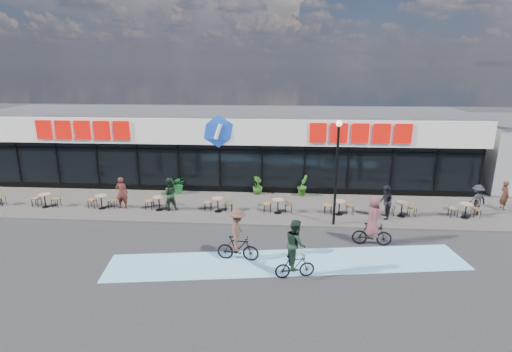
# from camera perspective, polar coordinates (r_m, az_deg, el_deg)

# --- Properties ---
(ground) EXTENTS (120.00, 120.00, 0.00)m
(ground) POSITION_cam_1_polar(r_m,az_deg,el_deg) (17.83, -8.60, -9.41)
(ground) COLOR #28282B
(ground) RESTS_ON ground
(sidewalk) EXTENTS (44.00, 5.00, 0.10)m
(sidewalk) POSITION_cam_1_polar(r_m,az_deg,el_deg) (21.88, -6.08, -4.32)
(sidewalk) COLOR #59544F
(sidewalk) RESTS_ON ground
(bike_lane) EXTENTS (14.17, 4.13, 0.01)m
(bike_lane) POSITION_cam_1_polar(r_m,az_deg,el_deg) (16.09, 4.57, -12.16)
(bike_lane) COLOR #7EC7EE
(bike_lane) RESTS_ON ground
(building) EXTENTS (30.60, 6.57, 4.75)m
(building) POSITION_cam_1_polar(r_m,az_deg,el_deg) (26.44, -4.20, 4.39)
(building) COLOR black
(building) RESTS_ON ground
(lamp_post) EXTENTS (0.28, 0.28, 4.99)m
(lamp_post) POSITION_cam_1_polar(r_m,az_deg,el_deg) (18.73, 11.46, 1.69)
(lamp_post) COLOR black
(lamp_post) RESTS_ON sidewalk
(bistro_set_1) EXTENTS (1.54, 0.62, 0.90)m
(bistro_set_1) POSITION_cam_1_polar(r_m,az_deg,el_deg) (24.22, -27.82, -2.86)
(bistro_set_1) COLOR tan
(bistro_set_1) RESTS_ON sidewalk
(bistro_set_2) EXTENTS (1.54, 0.62, 0.90)m
(bistro_set_2) POSITION_cam_1_polar(r_m,az_deg,el_deg) (22.75, -21.13, -3.19)
(bistro_set_2) COLOR tan
(bistro_set_2) RESTS_ON sidewalk
(bistro_set_3) EXTENTS (1.54, 0.62, 0.90)m
(bistro_set_3) POSITION_cam_1_polar(r_m,az_deg,el_deg) (21.62, -13.61, -3.52)
(bistro_set_3) COLOR tan
(bistro_set_3) RESTS_ON sidewalk
(bistro_set_4) EXTENTS (1.54, 0.62, 0.90)m
(bistro_set_4) POSITION_cam_1_polar(r_m,az_deg,el_deg) (20.90, -5.43, -3.80)
(bistro_set_4) COLOR tan
(bistro_set_4) RESTS_ON sidewalk
(bistro_set_5) EXTENTS (1.54, 0.62, 0.90)m
(bistro_set_5) POSITION_cam_1_polar(r_m,az_deg,el_deg) (20.63, 3.15, -4.02)
(bistro_set_5) COLOR tan
(bistro_set_5) RESTS_ON sidewalk
(bistro_set_6) EXTENTS (1.54, 0.62, 0.90)m
(bistro_set_6) POSITION_cam_1_polar(r_m,az_deg,el_deg) (20.83, 11.77, -4.15)
(bistro_set_6) COLOR tan
(bistro_set_6) RESTS_ON sidewalk
(bistro_set_7) EXTENTS (1.54, 0.62, 0.90)m
(bistro_set_7) POSITION_cam_1_polar(r_m,az_deg,el_deg) (21.48, 20.05, -4.18)
(bistro_set_7) COLOR tan
(bistro_set_7) RESTS_ON sidewalk
(bistro_set_8) EXTENTS (1.54, 0.62, 0.90)m
(bistro_set_8) POSITION_cam_1_polar(r_m,az_deg,el_deg) (22.55, 27.69, -4.13)
(bistro_set_8) COLOR tan
(bistro_set_8) RESTS_ON sidewalk
(potted_plant_left) EXTENTS (1.04, 0.93, 1.07)m
(potted_plant_left) POSITION_cam_1_polar(r_m,az_deg,el_deg) (24.07, -11.01, -1.19)
(potted_plant_left) COLOR #1C6326
(potted_plant_left) RESTS_ON sidewalk
(potted_plant_mid) EXTENTS (0.81, 0.81, 1.04)m
(potted_plant_mid) POSITION_cam_1_polar(r_m,az_deg,el_deg) (23.49, 0.23, -1.34)
(potted_plant_mid) COLOR #224E16
(potted_plant_mid) RESTS_ON sidewalk
(potted_plant_right) EXTENTS (0.78, 0.84, 1.24)m
(potted_plant_right) POSITION_cam_1_polar(r_m,az_deg,el_deg) (23.33, 6.67, -1.33)
(potted_plant_right) COLOR #2E651D
(potted_plant_right) RESTS_ON sidewalk
(patron_left) EXTENTS (0.64, 0.43, 1.73)m
(patron_left) POSITION_cam_1_polar(r_m,az_deg,el_deg) (22.22, -18.61, -2.28)
(patron_left) COLOR #4C211B
(patron_left) RESTS_ON sidewalk
(patron_right) EXTENTS (1.03, 0.91, 1.75)m
(patron_right) POSITION_cam_1_polar(r_m,az_deg,el_deg) (21.31, -12.29, -2.53)
(patron_right) COLOR #1A2F1E
(patron_right) RESTS_ON sidewalk
(pedestrian_a) EXTENTS (0.68, 0.85, 1.69)m
(pedestrian_a) POSITION_cam_1_polar(r_m,az_deg,el_deg) (20.70, 18.01, -3.59)
(pedestrian_a) COLOR black
(pedestrian_a) RESTS_ON sidewalk
(pedestrian_b) EXTENTS (0.44, 0.60, 1.53)m
(pedestrian_b) POSITION_cam_1_polar(r_m,az_deg,el_deg) (24.73, 31.97, -2.34)
(pedestrian_b) COLOR #3D2015
(pedestrian_b) RESTS_ON sidewalk
(pedestrian_c) EXTENTS (1.15, 0.86, 1.59)m
(pedestrian_c) POSITION_cam_1_polar(r_m,az_deg,el_deg) (23.08, 29.01, -3.00)
(pedestrian_c) COLOR black
(pedestrian_c) RESTS_ON sidewalk
(cyclist_a) EXTENTS (1.71, 1.14, 2.13)m
(cyclist_a) POSITION_cam_1_polar(r_m,az_deg,el_deg) (15.81, -2.62, -8.77)
(cyclist_a) COLOR black
(cyclist_a) RESTS_ON ground
(cyclist_b) EXTENTS (1.70, 0.91, 2.21)m
(cyclist_b) POSITION_cam_1_polar(r_m,az_deg,el_deg) (17.78, 16.34, -6.71)
(cyclist_b) COLOR black
(cyclist_b) RESTS_ON ground
(cyclist_c) EXTENTS (1.53, 1.00, 2.24)m
(cyclist_c) POSITION_cam_1_polar(r_m,az_deg,el_deg) (14.62, 5.64, -10.67)
(cyclist_c) COLOR black
(cyclist_c) RESTS_ON ground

